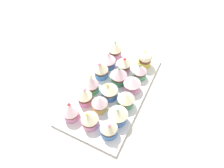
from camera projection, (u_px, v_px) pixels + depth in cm
name	position (u px, v px, depth cm)	size (l,w,h in cm)	color
ground_plane	(112.00, 93.00, 80.94)	(180.00, 180.00, 3.00)	beige
baking_tray	(112.00, 90.00, 79.28)	(45.20, 24.70, 1.20)	silver
cupcake_0	(109.00, 128.00, 64.99)	(5.66, 5.66, 7.39)	#477AC6
cupcake_1	(118.00, 114.00, 67.72)	(6.72, 6.72, 7.49)	#477AC6
cupcake_2	(126.00, 99.00, 71.68)	(6.04, 6.04, 6.87)	#4C9E6B
cupcake_3	(132.00, 84.00, 76.06)	(6.49, 6.49, 6.55)	pink
cupcake_4	(140.00, 71.00, 79.82)	(5.33, 5.33, 6.82)	#4C9E6B
cupcake_5	(145.00, 59.00, 83.58)	(5.89, 5.89, 7.34)	#EFC651
cupcake_6	(89.00, 119.00, 66.91)	(5.82, 5.82, 7.50)	pink
cupcake_7	(101.00, 103.00, 70.57)	(5.64, 5.64, 6.86)	#EFC651
cupcake_8	(109.00, 90.00, 73.93)	(6.18, 6.18, 7.35)	#477AC6
cupcake_9	(119.00, 75.00, 77.67)	(6.35, 6.35, 8.23)	#4C9E6B
cupcake_10	(124.00, 64.00, 81.59)	(5.81, 5.81, 7.72)	pink
cupcake_11	(70.00, 111.00, 68.51)	(6.01, 6.01, 7.59)	pink
cupcake_12	(85.00, 96.00, 72.38)	(5.41, 5.41, 7.32)	pink
cupcake_13	(91.00, 84.00, 75.30)	(5.58, 5.58, 7.97)	#4C9E6B
cupcake_14	(101.00, 70.00, 79.71)	(5.61, 5.61, 7.65)	#477AC6
cupcake_15	(108.00, 60.00, 83.45)	(6.60, 6.60, 6.69)	#477AC6
cupcake_16	(115.00, 49.00, 86.61)	(5.84, 5.84, 7.64)	pink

